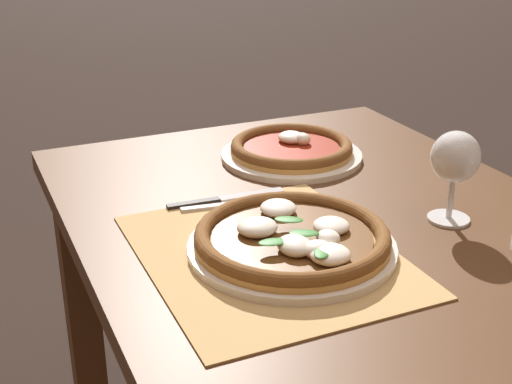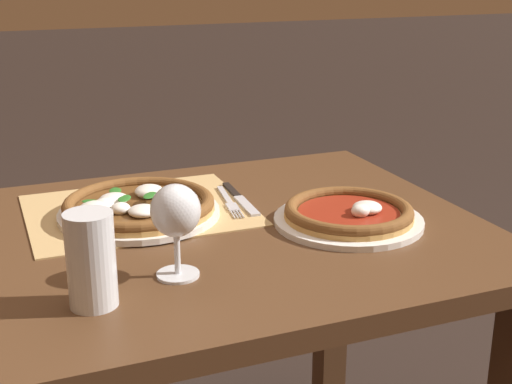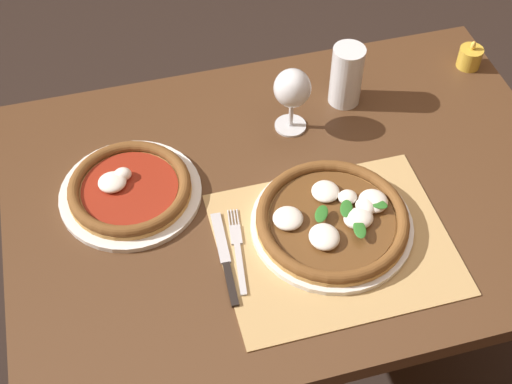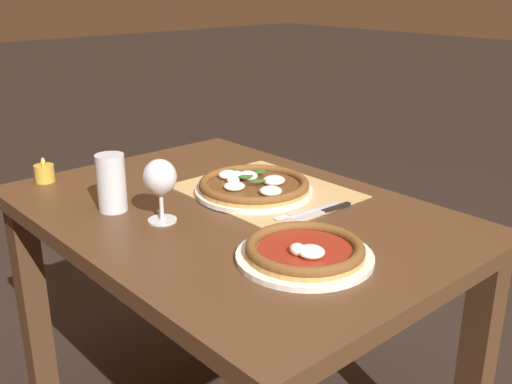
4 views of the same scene
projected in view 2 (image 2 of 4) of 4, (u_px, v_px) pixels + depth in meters
name	position (u px, v px, depth m)	size (l,w,h in m)	color
dining_table	(179.00, 291.00, 1.36)	(1.16, 0.82, 0.74)	#4C301C
paper_placemat	(139.00, 210.00, 1.44)	(0.44, 0.36, 0.00)	tan
pizza_near	(139.00, 206.00, 1.40)	(0.32, 0.32, 0.05)	silver
pizza_far	(349.00, 214.00, 1.37)	(0.29, 0.29, 0.05)	silver
wine_glass	(176.00, 215.00, 1.12)	(0.08, 0.08, 0.16)	silver
pint_glass	(91.00, 262.00, 1.03)	(0.07, 0.07, 0.15)	silver
fork	(229.00, 202.00, 1.48)	(0.04, 0.20, 0.00)	#B7B7BC
knife	(240.00, 199.00, 1.50)	(0.03, 0.22, 0.01)	black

